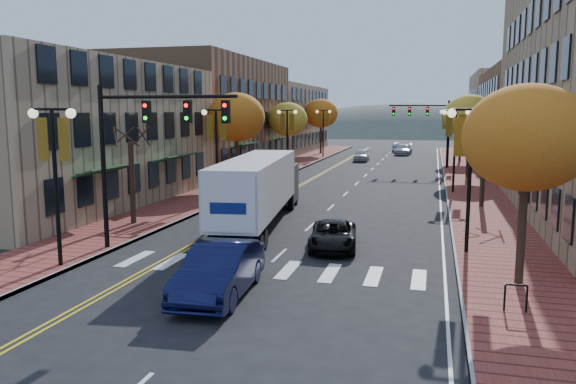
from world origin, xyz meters
The scene contains 31 objects.
ground centered at (0.00, 0.00, 0.00)m, with size 200.00×200.00×0.00m, color black.
sidewalk_left centered at (-9.00, 32.50, 0.07)m, with size 4.00×85.00×0.15m, color brown.
sidewalk_right centered at (9.00, 32.50, 0.07)m, with size 4.00×85.00×0.15m, color brown.
building_left_near centered at (-17.00, 13.00, 4.50)m, with size 12.00×22.00×9.00m, color #9E8966.
building_left_mid centered at (-17.00, 36.00, 5.50)m, with size 12.00×24.00×11.00m, color brown.
building_left_far centered at (-17.00, 61.00, 4.75)m, with size 12.00×26.00×9.50m, color #9E8966.
building_right_mid centered at (18.50, 42.00, 5.00)m, with size 15.00×24.00×10.00m, color brown.
building_right_far centered at (18.50, 64.00, 5.50)m, with size 15.00×20.00×11.00m, color #9E8966.
tree_left_a centered at (-9.00, 8.00, 2.25)m, with size 0.28×0.28×4.20m.
tree_left_b centered at (-9.00, 24.00, 5.45)m, with size 4.48×4.48×7.21m.
tree_left_c centered at (-9.00, 40.00, 5.05)m, with size 4.16×4.16×6.69m.
tree_left_d centered at (-9.00, 58.00, 5.60)m, with size 4.61×4.61×7.42m.
tree_right_a centered at (9.00, 2.00, 5.05)m, with size 4.16×4.16×6.69m.
tree_right_b centered at (9.00, 18.00, 2.25)m, with size 0.28×0.28×4.20m.
tree_right_c centered at (9.00, 34.00, 5.45)m, with size 4.48×4.48×7.21m.
tree_right_d centered at (9.00, 50.00, 5.29)m, with size 4.35×4.35×7.00m.
lamp_left_a centered at (-7.50, 0.00, 4.29)m, with size 1.96×0.36×6.05m.
lamp_left_b centered at (-7.50, 16.00, 4.29)m, with size 1.96×0.36×6.05m.
lamp_left_c centered at (-7.50, 34.00, 4.29)m, with size 1.96×0.36×6.05m.
lamp_left_d centered at (-7.50, 52.00, 4.29)m, with size 1.96×0.36×6.05m.
lamp_right_a centered at (7.50, 6.00, 4.29)m, with size 1.96×0.36×6.05m.
lamp_right_b centered at (7.50, 24.00, 4.29)m, with size 1.96×0.36×6.05m.
lamp_right_c centered at (7.50, 42.00, 4.29)m, with size 1.96×0.36×6.05m.
traffic_mast_near centered at (-5.48, 3.00, 4.92)m, with size 6.10×0.35×7.00m.
traffic_mast_far centered at (5.48, 42.00, 4.92)m, with size 6.10×0.34×7.00m.
semi_truck centered at (-2.50, 9.47, 2.13)m, with size 4.10×14.72×3.64m.
navy_sedan centered at (-0.50, -1.42, 0.85)m, with size 1.80×5.17×1.70m, color #0D1034.
black_suv centered at (1.95, 5.72, 0.59)m, with size 1.97×4.27×1.19m, color black.
car_far_white centered at (-2.25, 49.07, 0.73)m, with size 1.71×4.26×1.45m, color silver.
car_far_silver centered at (2.05, 60.05, 0.71)m, with size 2.00×4.91×1.43m, color #A5A6AD.
car_far_oncoming centered at (0.87, 66.59, 0.64)m, with size 1.34×3.86×1.27m, color #95959C.
Camera 1 is at (6.03, -17.81, 5.94)m, focal length 35.00 mm.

